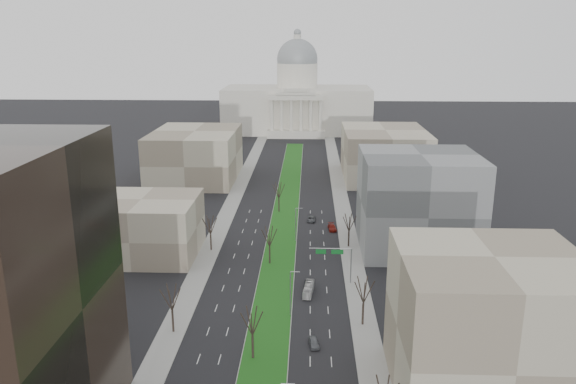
% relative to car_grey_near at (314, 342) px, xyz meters
% --- Properties ---
extents(ground, '(600.00, 600.00, 0.00)m').
position_rel_car_grey_near_xyz_m(ground, '(-8.11, 75.66, -0.66)').
color(ground, black).
rests_on(ground, ground).
extents(median, '(8.00, 222.03, 0.20)m').
position_rel_car_grey_near_xyz_m(median, '(-8.11, 74.64, -0.56)').
color(median, '#999993').
rests_on(median, ground).
extents(sidewalk_left, '(5.00, 330.00, 0.15)m').
position_rel_car_grey_near_xyz_m(sidewalk_left, '(-25.61, 50.66, -0.59)').
color(sidewalk_left, gray).
rests_on(sidewalk_left, ground).
extents(sidewalk_right, '(5.00, 330.00, 0.15)m').
position_rel_car_grey_near_xyz_m(sidewalk_right, '(9.39, 50.66, -0.59)').
color(sidewalk_right, gray).
rests_on(sidewalk_right, ground).
extents(capitol, '(80.00, 46.00, 55.00)m').
position_rel_car_grey_near_xyz_m(capitol, '(-8.11, 225.24, 15.65)').
color(capitol, beige).
rests_on(capitol, ground).
extents(building_beige_left, '(26.00, 22.00, 14.00)m').
position_rel_car_grey_near_xyz_m(building_beige_left, '(-41.11, 40.66, 6.34)').
color(building_beige_left, gray).
rests_on(building_beige_left, ground).
extents(building_tan_right, '(26.00, 24.00, 22.00)m').
position_rel_car_grey_near_xyz_m(building_tan_right, '(24.89, -12.34, 10.34)').
color(building_tan_right, gray).
rests_on(building_tan_right, ground).
extents(building_grey_right, '(28.00, 26.00, 24.00)m').
position_rel_car_grey_near_xyz_m(building_grey_right, '(25.89, 47.66, 11.34)').
color(building_grey_right, slate).
rests_on(building_grey_right, ground).
extents(building_far_left, '(30.00, 40.00, 18.00)m').
position_rel_car_grey_near_xyz_m(building_far_left, '(-43.11, 115.66, 8.34)').
color(building_far_left, gray).
rests_on(building_far_left, ground).
extents(building_far_right, '(30.00, 40.00, 18.00)m').
position_rel_car_grey_near_xyz_m(building_far_right, '(26.89, 120.66, 8.34)').
color(building_far_right, gray).
rests_on(building_far_right, ground).
extents(tree_left_mid, '(5.40, 5.40, 9.72)m').
position_rel_car_grey_near_xyz_m(tree_left_mid, '(-25.31, 3.66, 6.34)').
color(tree_left_mid, black).
rests_on(tree_left_mid, ground).
extents(tree_left_far, '(5.28, 5.28, 9.50)m').
position_rel_car_grey_near_xyz_m(tree_left_far, '(-25.31, 43.66, 6.18)').
color(tree_left_far, black).
rests_on(tree_left_far, ground).
extents(tree_right_mid, '(5.52, 5.52, 9.94)m').
position_rel_car_grey_near_xyz_m(tree_right_mid, '(9.09, 7.66, 6.50)').
color(tree_right_mid, black).
rests_on(tree_right_mid, ground).
extents(tree_right_far, '(5.04, 5.04, 9.07)m').
position_rel_car_grey_near_xyz_m(tree_right_far, '(9.09, 47.66, 5.87)').
color(tree_right_far, black).
rests_on(tree_right_far, ground).
extents(tree_median_a, '(5.40, 5.40, 9.72)m').
position_rel_car_grey_near_xyz_m(tree_median_a, '(-10.11, -4.34, 6.34)').
color(tree_median_a, black).
rests_on(tree_median_a, ground).
extents(tree_median_b, '(5.40, 5.40, 9.72)m').
position_rel_car_grey_near_xyz_m(tree_median_b, '(-10.11, 35.66, 6.34)').
color(tree_median_b, black).
rests_on(tree_median_b, ground).
extents(tree_median_c, '(5.40, 5.40, 9.72)m').
position_rel_car_grey_near_xyz_m(tree_median_c, '(-10.11, 75.66, 6.34)').
color(tree_median_c, black).
rests_on(tree_median_c, ground).
extents(streetlamp_median_b, '(1.90, 0.20, 9.16)m').
position_rel_car_grey_near_xyz_m(streetlamp_median_b, '(-4.35, 10.66, 4.15)').
color(streetlamp_median_b, gray).
rests_on(streetlamp_median_b, ground).
extents(streetlamp_median_c, '(1.90, 0.20, 9.16)m').
position_rel_car_grey_near_xyz_m(streetlamp_median_c, '(-4.35, 50.66, 4.15)').
color(streetlamp_median_c, gray).
rests_on(streetlamp_median_c, ground).
extents(mast_arm_signs, '(9.12, 0.24, 8.09)m').
position_rel_car_grey_near_xyz_m(mast_arm_signs, '(5.38, 25.68, 5.45)').
color(mast_arm_signs, gray).
rests_on(mast_arm_signs, ground).
extents(car_grey_near, '(2.17, 4.08, 1.32)m').
position_rel_car_grey_near_xyz_m(car_grey_near, '(0.00, 0.00, 0.00)').
color(car_grey_near, '#575A5F').
rests_on(car_grey_near, ground).
extents(car_black, '(1.92, 4.31, 1.38)m').
position_rel_car_grey_near_xyz_m(car_black, '(-1.07, 23.71, 0.03)').
color(car_black, black).
rests_on(car_black, ground).
extents(car_red, '(2.49, 5.20, 1.46)m').
position_rel_car_grey_near_xyz_m(car_red, '(5.39, 60.08, 0.07)').
color(car_red, maroon).
rests_on(car_red, ground).
extents(car_grey_far, '(2.37, 4.71, 1.28)m').
position_rel_car_grey_near_xyz_m(car_grey_far, '(-0.24, 67.41, -0.02)').
color(car_grey_far, '#414448').
rests_on(car_grey_far, ground).
extents(box_van, '(2.49, 7.36, 2.01)m').
position_rel_car_grey_near_xyz_m(box_van, '(-0.96, 20.34, 0.34)').
color(box_van, silver).
rests_on(box_van, ground).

